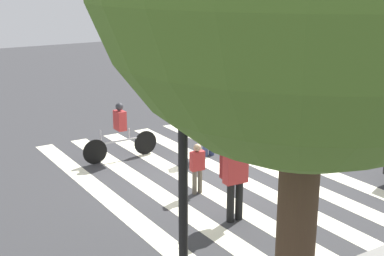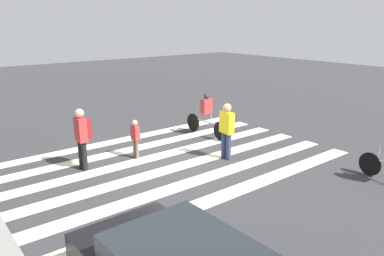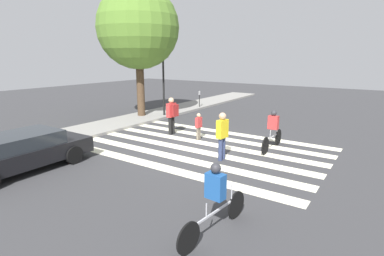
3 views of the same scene
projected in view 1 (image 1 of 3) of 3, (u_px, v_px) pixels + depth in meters
The scene contains 8 objects.
ground_plane at pixel (210, 177), 13.89m from camera, with size 60.00×60.00×0.00m, color #38383A.
crosswalk_stripes at pixel (210, 177), 13.89m from camera, with size 6.13×10.00×0.01m.
traffic_light at pixel (177, 108), 6.49m from camera, with size 0.60×0.50×4.96m.
pedestrian_child_with_backpack at pixel (209, 122), 15.29m from camera, with size 0.51×0.27×1.77m.
pedestrian_adult_blue_shirt at pixel (197, 166), 12.66m from camera, with size 0.35×0.18×1.24m.
pedestrian_adult_yellow_jacket at pixel (234, 173), 11.16m from camera, with size 0.52×0.44×1.81m.
cyclist_mid_street at pixel (273, 96), 19.32m from camera, with size 2.39×0.42×1.61m.
cyclist_far_lane at pixel (120, 130), 15.06m from camera, with size 2.28×0.40×1.64m.
Camera 1 is at (7.43, 10.71, 5.00)m, focal length 50.00 mm.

